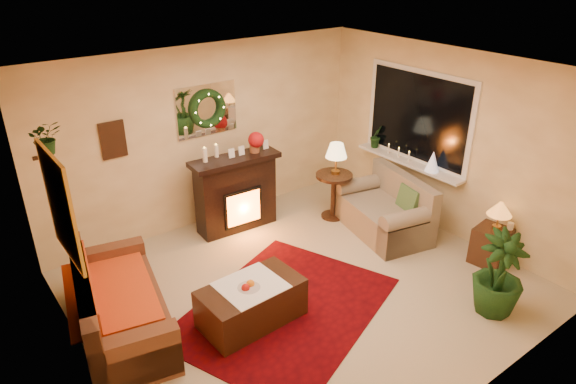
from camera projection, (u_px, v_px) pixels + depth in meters
floor at (305, 287)px, 6.27m from camera, size 5.00×5.00×0.00m
ceiling at (309, 74)px, 5.14m from camera, size 5.00×5.00×0.00m
wall_back at (208, 137)px, 7.32m from camera, size 5.00×5.00×0.00m
wall_front at (484, 288)px, 4.09m from camera, size 5.00×5.00×0.00m
wall_left at (78, 267)px, 4.35m from camera, size 4.50×4.50×0.00m
wall_right at (448, 144)px, 7.06m from camera, size 4.50×4.50×0.00m
area_rug at (285, 309)px, 5.87m from camera, size 2.94×2.60×0.01m
sofa at (120, 297)px, 5.39m from camera, size 1.19×2.00×0.80m
red_throw at (109, 290)px, 5.45m from camera, size 0.87×1.42×0.02m
fireplace at (236, 193)px, 7.37m from camera, size 1.16×0.43×1.04m
poinsettia at (256, 140)px, 7.20m from camera, size 0.22×0.22×0.22m
mantel_candle_a at (205, 155)px, 6.79m from camera, size 0.06×0.06×0.19m
mantel_candle_b at (216, 151)px, 6.93m from camera, size 0.06×0.06×0.17m
mantel_mirror at (207, 110)px, 7.14m from camera, size 0.92×0.02×0.72m
wreath at (208, 109)px, 7.10m from camera, size 0.55×0.11×0.55m
wall_art at (113, 140)px, 6.47m from camera, size 0.32×0.03×0.48m
gold_mirror at (60, 207)px, 4.38m from camera, size 0.03×0.84×1.00m
hanging_plant at (49, 153)px, 4.90m from camera, size 0.33×0.28×0.36m
loveseat at (384, 205)px, 7.32m from camera, size 1.12×1.58×0.83m
window_frame at (418, 117)px, 7.34m from camera, size 0.03×1.86×1.36m
window_glass at (417, 117)px, 7.33m from camera, size 0.02×1.70×1.22m
window_sill at (408, 162)px, 7.58m from camera, size 0.22×1.86×0.04m
mini_tree at (433, 161)px, 7.17m from camera, size 0.20×0.20×0.30m
sill_plant at (376, 135)px, 8.02m from camera, size 0.26×0.21×0.47m
side_table_round at (333, 198)px, 7.75m from camera, size 0.70×0.70×0.71m
lamp_cream at (336, 163)px, 7.53m from camera, size 0.32×0.32×0.49m
end_table_square at (491, 244)px, 6.64m from camera, size 0.46×0.46×0.50m
lamp_tiffany at (499, 212)px, 6.43m from camera, size 0.31×0.31×0.45m
coffee_table at (252, 305)px, 5.61m from camera, size 1.14×0.66×0.47m
fruit_bowl at (249, 290)px, 5.47m from camera, size 0.25×0.25×0.06m
floor_palm at (498, 277)px, 5.67m from camera, size 2.12×2.12×2.96m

